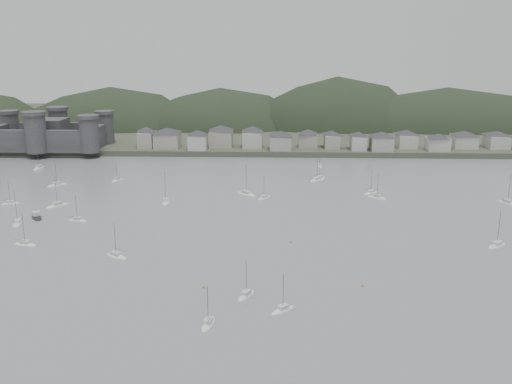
{
  "coord_description": "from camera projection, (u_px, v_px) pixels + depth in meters",
  "views": [
    {
      "loc": [
        6.84,
        -122.0,
        58.5
      ],
      "look_at": [
        0.0,
        75.0,
        6.0
      ],
      "focal_mm": 38.71,
      "sensor_mm": 36.0,
      "label": 1
    }
  ],
  "objects": [
    {
      "name": "forested_ridge",
      "position": [
        272.0,
        146.0,
        396.02
      ],
      "size": [
        851.55,
        103.94,
        102.57
      ],
      "color": "black",
      "rests_on": "ground"
    },
    {
      "name": "motor_launch_far",
      "position": [
        37.0,
        217.0,
        193.11
      ],
      "size": [
        7.21,
        8.64,
        4.0
      ],
      "rotation": [
        0.0,
        0.0,
        3.74
      ],
      "color": "black",
      "rests_on": "ground"
    },
    {
      "name": "mooring_buoys",
      "position": [
        274.0,
        256.0,
        157.95
      ],
      "size": [
        173.54,
        52.35,
        0.7
      ],
      "color": "#AF6D3A",
      "rests_on": "ground"
    },
    {
      "name": "castle",
      "position": [
        48.0,
        133.0,
        307.95
      ],
      "size": [
        66.0,
        43.0,
        20.0
      ],
      "color": "#343437",
      "rests_on": "far_shore_land"
    },
    {
      "name": "waterfront_town",
      "position": [
        354.0,
        138.0,
        306.24
      ],
      "size": [
        451.48,
        28.46,
        12.92
      ],
      "color": "gray",
      "rests_on": "far_shore_land"
    },
    {
      "name": "ground",
      "position": [
        245.0,
        296.0,
        133.11
      ],
      "size": [
        900.0,
        900.0,
        0.0
      ],
      "primitive_type": "plane",
      "color": "slate",
      "rests_on": "ground"
    },
    {
      "name": "moored_fleet",
      "position": [
        216.0,
        213.0,
        197.82
      ],
      "size": [
        210.51,
        170.03,
        13.42
      ],
      "color": "silver",
      "rests_on": "ground"
    },
    {
      "name": "far_shore_land",
      "position": [
        266.0,
        123.0,
        417.61
      ],
      "size": [
        900.0,
        250.0,
        3.0
      ],
      "primitive_type": "cube",
      "color": "#383D2D",
      "rests_on": "ground"
    },
    {
      "name": "sailboat_lead",
      "position": [
        18.0,
        223.0,
        186.7
      ],
      "size": [
        5.28,
        9.83,
        12.81
      ],
      "rotation": [
        0.0,
        0.0,
        0.26
      ],
      "color": "silver",
      "rests_on": "ground"
    }
  ]
}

